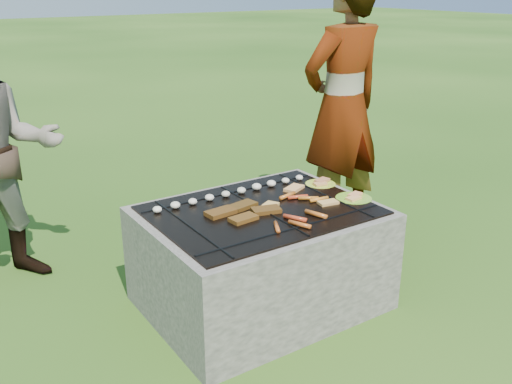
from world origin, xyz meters
TOP-DOWN VIEW (x-y plane):
  - lawn at (0.00, 0.00)m, footprint 60.00×60.00m
  - fire_pit at (0.00, 0.00)m, footprint 1.30×1.00m
  - mushrooms at (-0.01, 0.28)m, footprint 1.05×0.06m
  - pork_slabs at (-0.12, 0.00)m, footprint 0.41×0.27m
  - sausages at (0.17, -0.15)m, footprint 0.54×0.47m
  - bread_on_grate at (0.26, 0.02)m, footprint 0.46×0.41m
  - plate_far at (0.56, 0.15)m, footprint 0.21×0.21m
  - plate_near at (0.56, -0.16)m, footprint 0.28×0.28m
  - cook at (1.09, 0.56)m, footprint 0.73×0.49m

SIDE VIEW (x-z plane):
  - lawn at x=0.00m, z-range 0.00..0.00m
  - fire_pit at x=0.00m, z-range -0.03..0.59m
  - plate_near at x=0.56m, z-range 0.60..0.62m
  - plate_far at x=0.56m, z-range 0.59..0.63m
  - bread_on_grate at x=0.26m, z-range 0.61..0.63m
  - pork_slabs at x=-0.12m, z-range 0.61..0.64m
  - sausages at x=0.17m, z-range 0.61..0.64m
  - mushrooms at x=-0.01m, z-range 0.61..0.65m
  - cook at x=1.09m, z-range 0.00..1.94m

